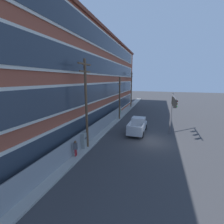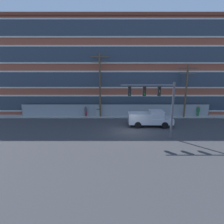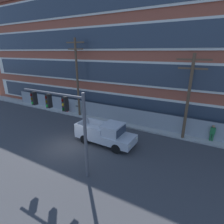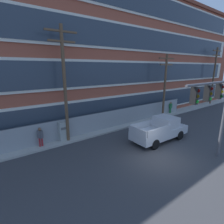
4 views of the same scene
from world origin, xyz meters
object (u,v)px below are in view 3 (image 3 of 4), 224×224
object	(u,v)px
traffic_signal_mast	(63,113)
utility_pole_midblock	(189,94)
utility_pole_near_corner	(77,76)
pedestrian_near_cabinet	(212,133)
pickup_truck_silver	(106,134)
pedestrian_by_fence	(67,106)
electrical_cabinet	(79,108)

from	to	relation	value
traffic_signal_mast	utility_pole_midblock	distance (m)	10.64
utility_pole_near_corner	pedestrian_near_cabinet	size ratio (longest dim) A/B	5.47
pickup_truck_silver	pedestrian_by_fence	world-z (taller)	pickup_truck_silver
utility_pole_midblock	pedestrian_by_fence	xyz separation A→B (m)	(-14.58, 0.39, -3.34)
traffic_signal_mast	pedestrian_by_fence	world-z (taller)	traffic_signal_mast
utility_pole_near_corner	pedestrian_by_fence	bearing A→B (deg)	176.26
utility_pole_near_corner	pedestrian_by_fence	world-z (taller)	utility_pole_near_corner
electrical_cabinet	traffic_signal_mast	bearing A→B (deg)	-55.05
electrical_cabinet	pedestrian_by_fence	xyz separation A→B (m)	(-1.89, -0.10, 0.08)
electrical_cabinet	pedestrian_by_fence	distance (m)	1.89
utility_pole_near_corner	pedestrian_near_cabinet	world-z (taller)	utility_pole_near_corner
pedestrian_near_cabinet	utility_pole_midblock	bearing A→B (deg)	-166.60
pickup_truck_silver	electrical_cabinet	size ratio (longest dim) A/B	3.03
pickup_truck_silver	utility_pole_midblock	xyz separation A→B (m)	(5.81, 4.19, 3.36)
traffic_signal_mast	pedestrian_near_cabinet	distance (m)	12.97
electrical_cabinet	pedestrian_by_fence	size ratio (longest dim) A/B	1.06
traffic_signal_mast	pedestrian_near_cabinet	world-z (taller)	traffic_signal_mast
pickup_truck_silver	utility_pole_near_corner	bearing A→B (deg)	146.02
pedestrian_near_cabinet	pedestrian_by_fence	bearing A→B (deg)	-179.42
utility_pole_midblock	electrical_cabinet	size ratio (longest dim) A/B	4.27
pickup_truck_silver	pedestrian_near_cabinet	bearing A→B (deg)	30.24
electrical_cabinet	pickup_truck_silver	bearing A→B (deg)	-34.20
pedestrian_near_cabinet	pedestrian_by_fence	world-z (taller)	same
traffic_signal_mast	pedestrian_by_fence	xyz separation A→B (m)	(-8.16, 8.87, -3.12)
electrical_cabinet	pedestrian_near_cabinet	xyz separation A→B (m)	(15.03, 0.07, 0.08)
traffic_signal_mast	utility_pole_near_corner	xyz separation A→B (m)	(-5.97, 8.73, 1.01)
traffic_signal_mast	utility_pole_near_corner	bearing A→B (deg)	124.36
traffic_signal_mast	pickup_truck_silver	distance (m)	5.36
traffic_signal_mast	pedestrian_near_cabinet	size ratio (longest dim) A/B	3.32
pickup_truck_silver	utility_pole_midblock	size ratio (longest dim) A/B	0.71
traffic_signal_mast	utility_pole_near_corner	world-z (taller)	utility_pole_near_corner
utility_pole_midblock	electrical_cabinet	bearing A→B (deg)	177.80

